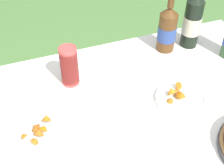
{
  "coord_description": "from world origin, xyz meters",
  "views": [
    {
      "loc": [
        -0.18,
        -0.66,
        1.62
      ],
      "look_at": [
        0.13,
        0.19,
        0.81
      ],
      "focal_mm": 50.0,
      "sensor_mm": 36.0,
      "label": 1
    }
  ],
  "objects": [
    {
      "name": "garden_table",
      "position": [
        0.0,
        0.0,
        0.69
      ],
      "size": [
        1.79,
        1.07,
        0.75
      ],
      "color": "brown",
      "rests_on": "ground_plane"
    },
    {
      "name": "cup_stack",
      "position": [
        0.0,
        0.32,
        0.84
      ],
      "size": [
        0.07,
        0.07,
        0.18
      ],
      "color": "#E04C47",
      "rests_on": "tablecloth"
    },
    {
      "name": "snack_plate_far",
      "position": [
        -0.17,
        0.09,
        0.76
      ],
      "size": [
        0.22,
        0.22,
        0.06
      ],
      "color": "white",
      "rests_on": "tablecloth"
    },
    {
      "name": "cider_bottle_amber",
      "position": [
        0.48,
        0.4,
        0.86
      ],
      "size": [
        0.09,
        0.09,
        0.3
      ],
      "color": "brown",
      "rests_on": "tablecloth"
    },
    {
      "name": "juice_bottle_red",
      "position": [
        0.61,
        0.4,
        0.88
      ],
      "size": [
        0.08,
        0.08,
        0.34
      ],
      "color": "black",
      "rests_on": "tablecloth"
    },
    {
      "name": "tablecloth",
      "position": [
        0.0,
        0.0,
        0.74
      ],
      "size": [
        1.8,
        1.08,
        0.1
      ],
      "color": "white",
      "rests_on": "garden_table"
    },
    {
      "name": "snack_plate_near",
      "position": [
        0.38,
        0.07,
        0.77
      ],
      "size": [
        0.2,
        0.2,
        0.06
      ],
      "color": "white",
      "rests_on": "tablecloth"
    }
  ]
}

